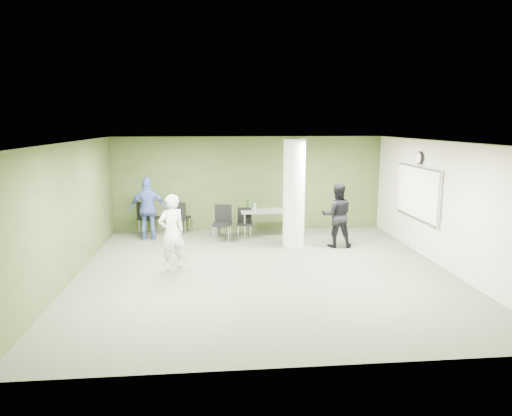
{
  "coord_description": "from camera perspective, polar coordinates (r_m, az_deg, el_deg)",
  "views": [
    {
      "loc": [
        -1.08,
        -9.46,
        3.17
      ],
      "look_at": [
        -0.08,
        1.0,
        1.22
      ],
      "focal_mm": 32.0,
      "sensor_mm": 36.0,
      "label": 1
    }
  ],
  "objects": [
    {
      "name": "chair_table_left",
      "position": [
        12.48,
        -4.2,
        -1.51
      ],
      "size": [
        0.57,
        0.57,
        0.99
      ],
      "rotation": [
        0.0,
        0.0,
        -0.17
      ],
      "color": "black",
      "rests_on": "floor"
    },
    {
      "name": "whiteboard",
      "position": [
        11.9,
        19.48,
        1.84
      ],
      "size": [
        0.05,
        2.3,
        1.3
      ],
      "color": "silver",
      "rests_on": "wall_right_cream"
    },
    {
      "name": "wall_clock",
      "position": [
        11.81,
        19.74,
        5.92
      ],
      "size": [
        0.06,
        0.32,
        0.32
      ],
      "color": "black",
      "rests_on": "wall_right_cream"
    },
    {
      "name": "wall_right_cream",
      "position": [
        10.88,
        22.45,
        0.35
      ],
      "size": [
        0.02,
        8.0,
        2.8
      ],
      "primitive_type": "cube",
      "color": "beige",
      "rests_on": "floor"
    },
    {
      "name": "chair_back_left",
      "position": [
        13.42,
        -13.47,
        -0.9
      ],
      "size": [
        0.64,
        0.64,
        0.99
      ],
      "rotation": [
        0.0,
        0.0,
        2.76
      ],
      "color": "black",
      "rests_on": "floor"
    },
    {
      "name": "chair_table_right",
      "position": [
        12.81,
        -1.44,
        -1.58
      ],
      "size": [
        0.45,
        0.45,
        0.84
      ],
      "rotation": [
        0.0,
        0.0,
        -0.09
      ],
      "color": "black",
      "rests_on": "floor"
    },
    {
      "name": "man_black",
      "position": [
        11.98,
        10.09,
        -0.9
      ],
      "size": [
        0.88,
        0.72,
        1.67
      ],
      "primitive_type": "imported",
      "rotation": [
        0.0,
        0.0,
        3.02
      ],
      "color": "black",
      "rests_on": "floor"
    },
    {
      "name": "woman_white",
      "position": [
        10.14,
        -10.49,
        -2.98
      ],
      "size": [
        0.73,
        0.66,
        1.67
      ],
      "primitive_type": "imported",
      "rotation": [
        0.0,
        0.0,
        3.69
      ],
      "color": "white",
      "rests_on": "floor"
    },
    {
      "name": "wall_back",
      "position": [
        13.62,
        -0.87,
        3.05
      ],
      "size": [
        8.0,
        2.8,
        0.02
      ],
      "primitive_type": "cube",
      "rotation": [
        1.57,
        0.0,
        0.0
      ],
      "color": "#3D4E24",
      "rests_on": "floor"
    },
    {
      "name": "wastebasket",
      "position": [
        13.01,
        -5.1,
        -2.89
      ],
      "size": [
        0.28,
        0.28,
        0.33
      ],
      "primitive_type": "cylinder",
      "color": "#4C4C4C",
      "rests_on": "floor"
    },
    {
      "name": "ceiling",
      "position": [
        9.53,
        1.06,
        8.28
      ],
      "size": [
        8.0,
        8.0,
        0.0
      ],
      "primitive_type": "plane",
      "rotation": [
        3.14,
        0.0,
        0.0
      ],
      "color": "white",
      "rests_on": "wall_back"
    },
    {
      "name": "chair_back_right",
      "position": [
        13.32,
        -9.53,
        -0.9
      ],
      "size": [
        0.6,
        0.6,
        0.97
      ],
      "rotation": [
        0.0,
        0.0,
        2.86
      ],
      "color": "black",
      "rests_on": "floor"
    },
    {
      "name": "man_blue",
      "position": [
        12.82,
        -13.31,
        -0.11
      ],
      "size": [
        1.03,
        0.46,
        1.73
      ],
      "primitive_type": "imported",
      "rotation": [
        0.0,
        0.0,
        3.18
      ],
      "color": "#415AA1",
      "rests_on": "floor"
    },
    {
      "name": "floor",
      "position": [
        10.04,
        1.0,
        -7.9
      ],
      "size": [
        8.0,
        8.0,
        0.0
      ],
      "primitive_type": "plane",
      "color": "#555744",
      "rests_on": "ground"
    },
    {
      "name": "column",
      "position": [
        11.78,
        4.77,
        1.84
      ],
      "size": [
        0.56,
        0.56,
        2.8
      ],
      "primitive_type": "cylinder",
      "color": "silver",
      "rests_on": "floor"
    },
    {
      "name": "folding_table",
      "position": [
        12.91,
        1.57,
        -0.46
      ],
      "size": [
        1.61,
        0.72,
        1.01
      ],
      "rotation": [
        0.0,
        0.0,
        0.01
      ],
      "color": "gray",
      "rests_on": "floor"
    },
    {
      "name": "wall_left",
      "position": [
        10.06,
        -22.24,
        -0.42
      ],
      "size": [
        0.02,
        8.0,
        2.8
      ],
      "primitive_type": "cube",
      "color": "#3D4E24",
      "rests_on": "floor"
    }
  ]
}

